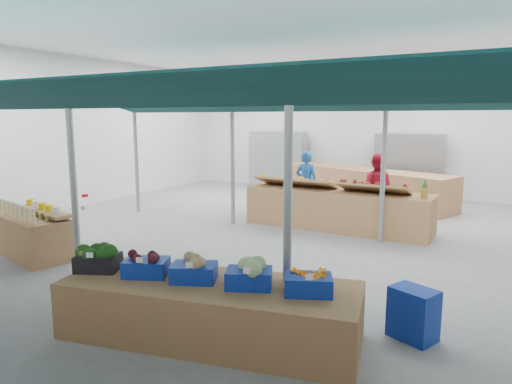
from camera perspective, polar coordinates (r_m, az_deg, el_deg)
floor at (r=10.04m, az=0.48°, el=-5.17°), size 13.00×13.00×0.00m
hall at (r=11.01m, az=4.10°, el=9.99°), size 13.00×13.00×13.00m
pole_grid at (r=7.86m, az=-0.72°, el=4.22°), size 10.00×4.60×3.00m
awnings at (r=7.83m, az=-0.73°, el=11.30°), size 9.50×7.08×0.30m
back_shelving_left at (r=16.27m, az=2.73°, el=3.96°), size 2.00×0.50×2.00m
back_shelving_right at (r=14.87m, az=18.53°, el=2.99°), size 2.00×0.50×2.00m
bottle_shelf at (r=9.21m, az=-25.91°, el=-4.79°), size 1.81×1.37×1.03m
veg_counter at (r=5.41m, az=-5.78°, el=-14.46°), size 3.55×1.81×0.66m
fruit_counter at (r=10.49m, az=10.04°, el=-2.17°), size 4.19×1.10×0.89m
far_counter at (r=13.97m, az=13.12°, el=0.79°), size 5.59×3.09×1.00m
crate_stack at (r=5.66m, az=19.06°, el=-14.19°), size 0.59×0.51×0.59m
vendor_left at (r=11.86m, az=6.32°, el=1.12°), size 0.62×0.41×1.67m
vendor_right at (r=11.30m, az=14.78°, el=0.47°), size 0.83×0.65×1.67m
crate_broccoli at (r=5.93m, az=-19.14°, el=-7.78°), size 0.60×0.52×0.35m
crate_beets at (r=5.59m, az=-13.57°, el=-8.83°), size 0.60×0.52×0.29m
crate_celeriac at (r=5.31m, az=-7.77°, el=-9.48°), size 0.60×0.52×0.31m
crate_cabbage at (r=5.08m, az=-0.88°, el=-10.11°), size 0.60×0.52×0.35m
crate_carrots at (r=4.95m, az=6.56°, el=-11.29°), size 0.60×0.52×0.29m
sparrow at (r=5.90m, az=-21.04°, el=-7.05°), size 0.12×0.09×0.11m
pole_ribbon at (r=8.89m, az=-20.62°, el=-0.55°), size 0.12×0.12×0.28m
apple_heap_yellow at (r=10.68m, az=4.95°, el=1.46°), size 1.93×0.79×0.27m
apple_heap_red at (r=10.04m, az=14.46°, el=0.71°), size 1.53×0.77×0.27m
pineapple at (r=9.82m, az=20.32°, el=0.32°), size 0.14×0.14×0.39m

